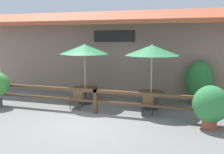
{
  "coord_description": "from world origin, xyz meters",
  "views": [
    {
      "loc": [
        3.37,
        -7.78,
        2.94
      ],
      "look_at": [
        0.58,
        1.36,
        1.42
      ],
      "focal_mm": 40.0,
      "sensor_mm": 36.0,
      "label": 1
    }
  ],
  "objects": [
    {
      "name": "potted_plant_tall_tropical",
      "position": [
        3.88,
        3.55,
        1.06
      ],
      "size": [
        1.19,
        1.07,
        1.97
      ],
      "color": "#B7AD99",
      "rests_on": "ground"
    },
    {
      "name": "chair_middle_wallside",
      "position": [
        1.95,
        3.02,
        0.46
      ],
      "size": [
        0.49,
        0.49,
        0.84
      ],
      "rotation": [
        0.0,
        0.0,
        2.94
      ],
      "color": "olive",
      "rests_on": "ground"
    },
    {
      "name": "chair_middle_streetside",
      "position": [
        1.97,
        1.48,
        0.46
      ],
      "size": [
        0.46,
        0.46,
        0.84
      ],
      "rotation": [
        0.0,
        0.0,
        0.1
      ],
      "color": "olive",
      "rests_on": "ground"
    },
    {
      "name": "potted_plant_entrance_palm",
      "position": [
        4.13,
        0.59,
        0.78
      ],
      "size": [
        1.12,
        1.01,
        1.42
      ],
      "color": "#9E4C33",
      "rests_on": "ground"
    },
    {
      "name": "patio_umbrella_near",
      "position": [
        -0.95,
        2.28,
        2.43
      ],
      "size": [
        2.17,
        2.17,
        2.68
      ],
      "color": "#B7B2A8",
      "rests_on": "ground"
    },
    {
      "name": "chair_near_streetside",
      "position": [
        -1.0,
        1.48,
        0.46
      ],
      "size": [
        0.45,
        0.45,
        0.84
      ],
      "rotation": [
        0.0,
        0.0,
        0.07
      ],
      "color": "olive",
      "rests_on": "ground"
    },
    {
      "name": "dining_table_near",
      "position": [
        -0.95,
        2.28,
        0.58
      ],
      "size": [
        1.1,
        1.1,
        0.72
      ],
      "color": "#4C3826",
      "rests_on": "ground"
    },
    {
      "name": "building_facade",
      "position": [
        -0.0,
        4.1,
        2.17
      ],
      "size": [
        14.28,
        1.49,
        4.23
      ],
      "color": "gray",
      "rests_on": "ground"
    },
    {
      "name": "ground_plane",
      "position": [
        0.0,
        0.0,
        0.0
      ],
      "size": [
        60.0,
        60.0,
        0.0
      ],
      "primitive_type": "plane",
      "color": "slate"
    },
    {
      "name": "chair_near_wallside",
      "position": [
        -1.01,
        3.08,
        0.46
      ],
      "size": [
        0.47,
        0.47,
        0.84
      ],
      "rotation": [
        0.0,
        0.0,
        3.02
      ],
      "color": "olive",
      "rests_on": "ground"
    },
    {
      "name": "dining_table_middle",
      "position": [
        1.98,
        2.25,
        0.58
      ],
      "size": [
        1.1,
        1.1,
        0.72
      ],
      "color": "#4C3826",
      "rests_on": "ground"
    },
    {
      "name": "patio_umbrella_middle",
      "position": [
        1.98,
        2.25,
        2.43
      ],
      "size": [
        2.17,
        2.17,
        2.68
      ],
      "color": "#B7B2A8",
      "rests_on": "ground"
    },
    {
      "name": "patio_railing",
      "position": [
        0.0,
        1.05,
        0.7
      ],
      "size": [
        10.4,
        0.14,
        0.95
      ],
      "color": "brown",
      "rests_on": "ground"
    }
  ]
}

